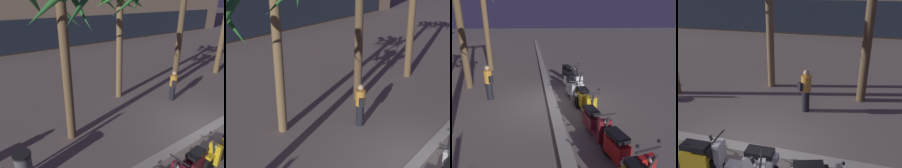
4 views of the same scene
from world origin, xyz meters
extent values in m
plane|color=slate|center=(0.00, 0.00, 0.00)|extent=(200.00, 200.00, 0.00)
cube|color=#ADA89E|center=(0.00, 0.11, 0.06)|extent=(60.00, 0.36, 0.12)
cube|color=silver|center=(-4.62, -0.90, 0.67)|extent=(0.26, 0.22, 0.16)
cylinder|color=black|center=(-3.57, -0.98, 0.26)|extent=(0.53, 0.19, 0.52)
cube|color=silver|center=(-4.27, -1.11, 0.32)|extent=(0.64, 0.38, 0.08)
cube|color=red|center=(-3.79, -1.02, 0.41)|extent=(0.72, 0.43, 0.42)
cube|color=black|center=(-3.77, -1.02, 0.75)|extent=(0.64, 0.40, 0.12)
cylinder|color=#333338|center=(-4.78, -1.19, 0.70)|extent=(0.29, 0.12, 0.69)
cylinder|color=black|center=(-4.70, -1.18, 1.02)|extent=(0.14, 0.56, 0.04)
sphere|color=white|center=(-4.80, -1.20, 0.88)|extent=(0.12, 0.12, 0.12)
cube|color=silver|center=(-3.49, -0.97, 0.65)|extent=(0.27, 0.24, 0.16)
sphere|color=black|center=(-4.64, -1.41, 1.14)|extent=(0.07, 0.07, 0.07)
sphere|color=black|center=(-4.72, -0.94, 1.14)|extent=(0.07, 0.07, 0.07)
cylinder|color=black|center=(-3.42, -0.92, 0.26)|extent=(0.53, 0.14, 0.52)
cylinder|color=black|center=(-2.19, -0.81, 0.26)|extent=(0.53, 0.14, 0.52)
cube|color=maroon|center=(-2.85, -0.87, 0.32)|extent=(0.62, 0.33, 0.08)
cube|color=maroon|center=(-2.41, -0.83, 0.41)|extent=(0.70, 0.38, 0.42)
cube|color=black|center=(-2.39, -0.83, 0.74)|extent=(0.62, 0.35, 0.12)
cube|color=maroon|center=(-3.24, -0.90, 0.55)|extent=(0.17, 0.35, 0.66)
cube|color=maroon|center=(-3.42, -0.92, 0.55)|extent=(0.33, 0.19, 0.08)
cylinder|color=#333338|center=(-3.32, -0.91, 0.70)|extent=(0.29, 0.09, 0.69)
cylinder|color=black|center=(-3.24, -0.90, 1.02)|extent=(0.09, 0.56, 0.04)
sphere|color=white|center=(-3.34, -0.91, 0.88)|extent=(0.12, 0.12, 0.12)
cube|color=maroon|center=(-2.11, -0.81, 0.64)|extent=(0.26, 0.22, 0.16)
cylinder|color=black|center=(-1.91, -1.03, 0.26)|extent=(0.52, 0.11, 0.52)
cylinder|color=black|center=(-0.58, -1.00, 0.26)|extent=(0.52, 0.11, 0.52)
cube|color=black|center=(-1.29, -1.01, 0.32)|extent=(0.61, 0.29, 0.08)
cube|color=gold|center=(-0.80, -1.00, 0.45)|extent=(0.69, 0.34, 0.46)
cube|color=black|center=(-0.78, -1.00, 0.81)|extent=(0.61, 0.31, 0.12)
cube|color=gold|center=(-1.73, -1.02, 0.55)|extent=(0.15, 0.34, 0.66)
cube|color=gold|center=(-1.91, -1.03, 0.55)|extent=(0.32, 0.17, 0.08)
cylinder|color=#333338|center=(-1.81, -1.03, 0.70)|extent=(0.28, 0.08, 0.69)
cylinder|color=black|center=(-1.73, -1.02, 1.02)|extent=(0.05, 0.56, 0.04)
sphere|color=white|center=(-1.83, -1.03, 0.88)|extent=(0.12, 0.12, 0.12)
cube|color=black|center=(-0.50, -1.00, 0.71)|extent=(0.24, 0.21, 0.16)
sphere|color=black|center=(-1.71, -1.26, 1.14)|extent=(0.07, 0.07, 0.07)
sphere|color=black|center=(-1.72, -0.78, 1.14)|extent=(0.07, 0.07, 0.07)
cylinder|color=black|center=(-0.48, -0.83, 0.26)|extent=(0.52, 0.11, 0.52)
cylinder|color=black|center=(0.86, -0.80, 0.26)|extent=(0.52, 0.11, 0.52)
cube|color=silver|center=(0.14, -0.82, 0.32)|extent=(0.61, 0.29, 0.08)
cube|color=silver|center=(0.64, -0.81, 0.44)|extent=(0.69, 0.33, 0.45)
cube|color=black|center=(0.66, -0.80, 0.79)|extent=(0.61, 0.31, 0.12)
cube|color=silver|center=(-0.30, -0.83, 0.55)|extent=(0.15, 0.34, 0.66)
cube|color=silver|center=(-0.48, -0.83, 0.55)|extent=(0.32, 0.17, 0.08)
cylinder|color=#333338|center=(-0.38, -0.83, 0.70)|extent=(0.28, 0.08, 0.69)
cylinder|color=black|center=(-0.30, -0.83, 1.02)|extent=(0.05, 0.56, 0.04)
sphere|color=white|center=(-0.40, -0.83, 0.88)|extent=(0.12, 0.12, 0.12)
cube|color=silver|center=(0.94, -0.80, 0.69)|extent=(0.24, 0.21, 0.16)
cylinder|color=black|center=(0.69, -1.28, 0.26)|extent=(0.53, 0.25, 0.52)
cylinder|color=black|center=(1.93, -0.90, 0.26)|extent=(0.53, 0.25, 0.52)
cube|color=black|center=(1.26, -1.11, 0.32)|extent=(0.66, 0.44, 0.08)
cube|color=white|center=(1.72, -0.97, 0.43)|extent=(0.74, 0.51, 0.43)
cube|color=black|center=(1.74, -0.96, 0.77)|extent=(0.66, 0.46, 0.12)
cube|color=white|center=(0.86, -1.23, 0.55)|extent=(0.23, 0.37, 0.66)
cube|color=white|center=(0.69, -1.28, 0.55)|extent=(0.35, 0.25, 0.08)
cylinder|color=#333338|center=(0.79, -1.25, 0.70)|extent=(0.29, 0.15, 0.69)
cylinder|color=black|center=(0.86, -1.23, 1.02)|extent=(0.20, 0.55, 0.04)
sphere|color=white|center=(0.77, -1.26, 0.88)|extent=(0.12, 0.12, 0.12)
cube|color=black|center=(2.01, -0.88, 0.67)|extent=(0.29, 0.26, 0.16)
cylinder|color=black|center=(2.25, -1.40, 0.26)|extent=(0.53, 0.23, 0.52)
cylinder|color=black|center=(3.51, -1.05, 0.26)|extent=(0.53, 0.23, 0.52)
cube|color=black|center=(2.84, -1.24, 0.32)|extent=(0.65, 0.43, 0.08)
cube|color=black|center=(3.30, -1.11, 0.45)|extent=(0.74, 0.49, 0.45)
cube|color=black|center=(3.32, -1.11, 0.81)|extent=(0.66, 0.45, 0.12)
cube|color=black|center=(2.43, -1.35, 0.55)|extent=(0.23, 0.36, 0.66)
cube|color=black|center=(2.25, -1.40, 0.55)|extent=(0.35, 0.24, 0.08)
cylinder|color=#333338|center=(2.35, -1.37, 0.70)|extent=(0.29, 0.14, 0.69)
cylinder|color=black|center=(2.43, -1.35, 1.02)|extent=(0.19, 0.55, 0.04)
sphere|color=white|center=(2.33, -1.38, 0.88)|extent=(0.12, 0.12, 0.12)
cube|color=black|center=(3.59, -1.03, 0.71)|extent=(0.28, 0.26, 0.16)
sphere|color=black|center=(2.51, -1.58, 1.14)|extent=(0.07, 0.07, 0.07)
sphere|color=black|center=(2.38, -1.12, 1.14)|extent=(0.07, 0.07, 0.07)
cylinder|color=brown|center=(6.66, 3.74, 2.63)|extent=(0.35, 0.35, 5.26)
cylinder|color=brown|center=(2.78, 4.09, 3.19)|extent=(0.33, 0.33, 6.39)
cylinder|color=black|center=(0.92, 2.71, 0.38)|extent=(0.26, 0.26, 0.76)
cylinder|color=gold|center=(0.92, 2.71, 1.03)|extent=(0.34, 0.34, 0.54)
sphere|color=tan|center=(0.92, 2.71, 1.40)|extent=(0.21, 0.21, 0.21)
cube|color=black|center=(0.76, 2.57, 0.95)|extent=(0.20, 0.20, 0.28)
camera|label=1|loc=(-6.97, -3.27, 4.75)|focal=33.80mm
camera|label=2|loc=(-7.49, -2.78, 5.35)|focal=51.61mm
camera|label=3|loc=(-7.41, 0.83, 3.24)|focal=31.17mm
camera|label=4|loc=(2.38, -4.69, 4.05)|focal=38.84mm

